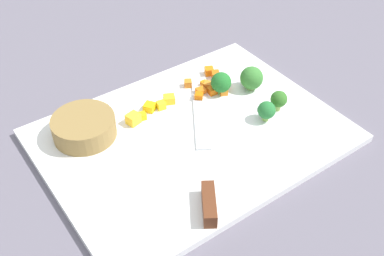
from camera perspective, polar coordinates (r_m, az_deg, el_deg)
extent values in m
plane|color=slate|center=(0.74, 0.00, -1.28)|extent=(4.00, 4.00, 0.00)
cube|color=white|center=(0.74, 0.00, -0.94)|extent=(0.45, 0.34, 0.01)
cylinder|color=olive|center=(0.74, -13.03, 0.12)|extent=(0.10, 0.10, 0.03)
cube|color=silver|center=(0.76, 1.10, 1.49)|extent=(0.11, 0.15, 0.00)
cube|color=#5C2D18|center=(0.62, 2.09, -9.23)|extent=(0.05, 0.06, 0.02)
cube|color=orange|center=(0.84, 2.88, 6.44)|extent=(0.02, 0.02, 0.01)
cube|color=orange|center=(0.81, 2.46, 4.57)|extent=(0.02, 0.02, 0.01)
cube|color=orange|center=(0.86, 2.11, 6.95)|extent=(0.02, 0.02, 0.01)
cube|color=orange|center=(0.82, -0.49, 5.46)|extent=(0.02, 0.02, 0.01)
cube|color=orange|center=(0.83, 1.45, 5.48)|extent=(0.01, 0.01, 0.01)
cube|color=orange|center=(0.81, 3.86, 4.50)|extent=(0.02, 0.02, 0.01)
cube|color=orange|center=(0.79, 0.85, 3.87)|extent=(0.02, 0.02, 0.01)
cube|color=orange|center=(0.82, 1.95, 5.24)|extent=(0.02, 0.02, 0.01)
cube|color=orange|center=(0.82, 4.06, 5.34)|extent=(0.02, 0.02, 0.01)
cube|color=orange|center=(0.81, 1.07, 4.49)|extent=(0.02, 0.02, 0.01)
cube|color=yellow|center=(0.75, -7.17, 1.13)|extent=(0.02, 0.02, 0.02)
cube|color=yellow|center=(0.79, -2.80, 3.53)|extent=(0.02, 0.02, 0.01)
cube|color=yellow|center=(0.77, -5.19, 2.56)|extent=(0.02, 0.02, 0.01)
cube|color=yellow|center=(0.78, -3.79, 2.78)|extent=(0.02, 0.01, 0.01)
cube|color=yellow|center=(0.76, -6.13, 1.44)|extent=(0.02, 0.01, 0.01)
cylinder|color=#93B85B|center=(0.78, 10.41, 2.63)|extent=(0.01, 0.01, 0.01)
sphere|color=#316A24|center=(0.77, 10.55, 3.50)|extent=(0.03, 0.03, 0.03)
cylinder|color=#82C155|center=(0.81, 3.52, 4.66)|extent=(0.01, 0.01, 0.01)
sphere|color=#216D28|center=(0.80, 3.57, 5.57)|extent=(0.04, 0.04, 0.04)
cylinder|color=#92C05C|center=(0.76, 8.97, 1.35)|extent=(0.01, 0.01, 0.01)
sphere|color=#266F33|center=(0.75, 9.08, 2.17)|extent=(0.03, 0.03, 0.03)
cylinder|color=#8CB25B|center=(0.83, 7.18, 5.13)|extent=(0.01, 0.01, 0.01)
sphere|color=#387A31|center=(0.82, 7.27, 6.07)|extent=(0.04, 0.04, 0.04)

